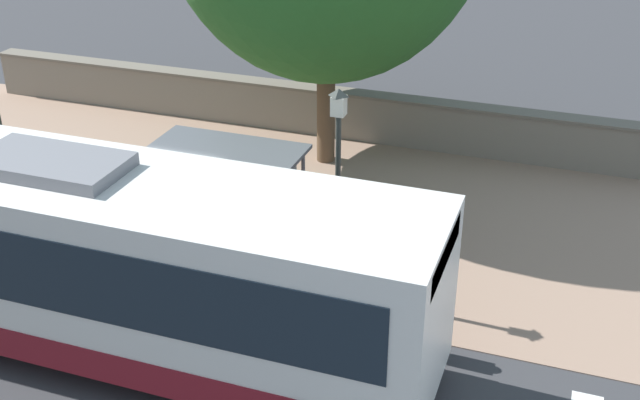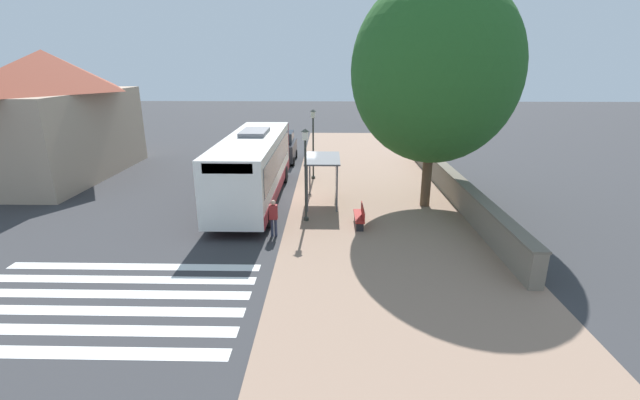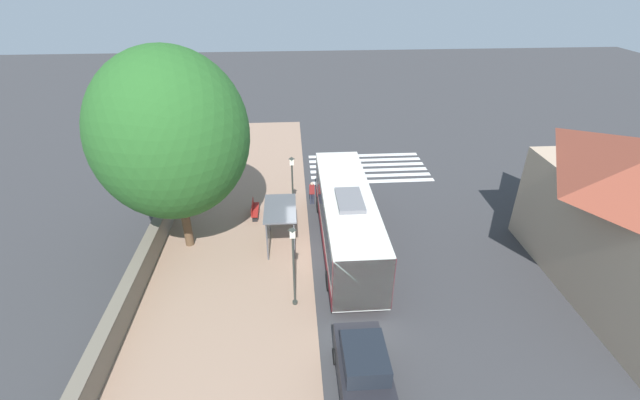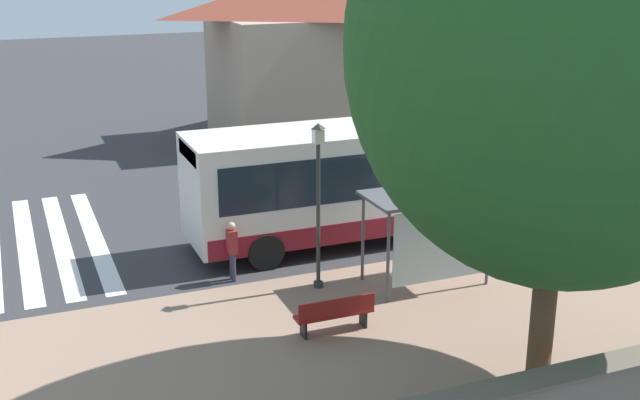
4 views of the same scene
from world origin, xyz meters
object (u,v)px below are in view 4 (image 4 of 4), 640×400
Objects in this scene: pedestrian at (232,247)px; bench at (335,313)px; street_lamp_far at (572,162)px; shade_tree at (568,47)px; bus at (380,175)px; bus_shelter at (430,210)px; street_lamp_near at (318,193)px; parked_car_behind_bus at (638,174)px.

bench is (-3.69, -1.29, -0.45)m from pedestrian.
bench is 0.42× the size of street_lamp_far.
street_lamp_far is (2.38, -8.10, 2.06)m from bench.
shade_tree reaches higher than pedestrian.
bus is 7.07× the size of pedestrian.
bus_shelter is at bearing -3.95° from shade_tree.
pedestrian is at bearing 82.06° from street_lamp_far.
street_lamp_far is at bearing -123.74° from bus.
street_lamp_near is (-1.25, -1.87, 1.59)m from pedestrian.
parked_car_behind_bus is at bearing -85.48° from pedestrian.
street_lamp_near reaches higher than parked_car_behind_bus.
parked_car_behind_bus is at bearing -50.40° from shade_tree.
street_lamp_near reaches higher than bus_shelter.
street_lamp_far is (-1.31, -9.38, 1.62)m from pedestrian.
bus_shelter reaches higher than parked_car_behind_bus.
pedestrian is 0.88× the size of bench.
pedestrian reaches higher than bench.
bus is 5.35m from street_lamp_far.
street_lamp_near is at bearing -13.46° from bench.
bench is at bearing 166.54° from street_lamp_near.
bus_shelter is 3.89m from bench.
bus is 6.22× the size of bench.
street_lamp_far is at bearing -97.94° from pedestrian.
bus_shelter is 0.73× the size of street_lamp_far.
street_lamp_far is at bearing -90.49° from street_lamp_near.
street_lamp_near reaches higher than pedestrian.
shade_tree reaches higher than street_lamp_near.
bus is at bearing -7.20° from bus_shelter.
parked_car_behind_bus is (4.81, -12.88, 0.56)m from bench.
bus is 6.62m from bench.
parked_car_behind_bus is (2.36, -12.29, -1.47)m from street_lamp_near.
bus is 2.63× the size of street_lamp_far.
bus_shelter is 10.24m from parked_car_behind_bus.
pedestrian is (2.12, 4.50, -1.08)m from bus_shelter.
bus reaches higher than parked_car_behind_bus.
street_lamp_near is at bearing 21.04° from shade_tree.
bus is 9.24m from parked_car_behind_bus.
parked_car_behind_bus is (3.24, -9.67, -0.97)m from bus_shelter.
bus_shelter is at bearing 99.39° from street_lamp_far.
bus is 1.03× the size of shade_tree.
street_lamp_far is at bearing 116.93° from parked_car_behind_bus.
bus_shelter is 1.72× the size of bench.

